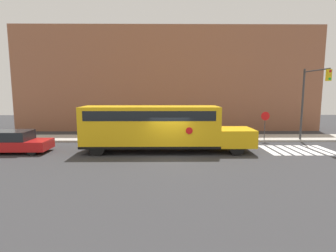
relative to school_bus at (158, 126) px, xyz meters
name	(u,v)px	position (x,y,z in m)	size (l,w,h in m)	color
ground_plane	(170,157)	(0.82, -1.59, -1.79)	(60.00, 60.00, 0.00)	#333335
sidewalk_strip	(169,138)	(0.82, 4.91, -1.71)	(44.00, 3.00, 0.15)	#B2ADA3
building_backdrop	(168,80)	(0.82, 11.41, 3.62)	(32.00, 4.00, 10.82)	#935B42
crosswalk_stripes	(298,150)	(9.98, 0.41, -1.79)	(4.70, 3.20, 0.01)	white
school_bus	(158,126)	(0.00, 0.00, 0.00)	(11.62, 2.57, 3.14)	yellow
parked_car	(14,142)	(-9.75, -0.16, -1.05)	(4.53, 1.89, 1.50)	red
stop_sign	(265,122)	(8.85, 3.80, -0.14)	(0.72, 0.10, 2.47)	#38383A
traffic_light	(310,94)	(11.90, 2.78, 2.15)	(0.28, 3.49, 5.97)	#38383A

